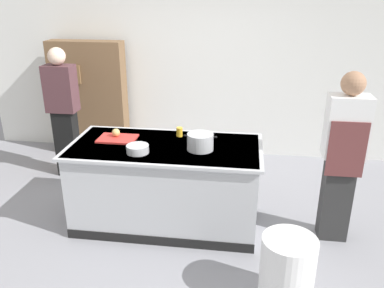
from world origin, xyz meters
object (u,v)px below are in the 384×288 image
Objects in this scene: mixing_bowl at (138,149)px; bookshelf at (90,99)px; trash_bin at (287,271)px; juice_cup at (180,132)px; person_chef at (342,155)px; onion at (116,133)px; stock_pot at (200,142)px; person_guest at (63,110)px.

bookshelf reaches higher than mixing_bowl.
trash_bin is at bearing -29.77° from mixing_bowl.
juice_cup is 1.67m from person_chef.
trash_bin is at bearing -50.46° from juice_cup.
trash_bin is 0.35× the size of bookshelf.
onion is 0.95m from stock_pot.
onion is 1.93m from bookshelf.
person_chef is (1.96, 0.18, -0.03)m from mixing_bowl.
bookshelf is (-2.71, 2.83, 0.56)m from trash_bin.
mixing_bowl is 0.13× the size of person_chef.
juice_cup is at bearing 57.02° from mixing_bowl.
juice_cup is 0.06× the size of person_chef.
bookshelf is at bearing 135.51° from stock_pot.
onion is 2.31m from person_chef.
trash_bin is (1.09, -1.32, -0.65)m from juice_cup.
juice_cup is (-0.27, 0.34, -0.03)m from stock_pot.
juice_cup is (0.66, 0.15, -0.01)m from onion.
juice_cup is at bearing 129.54° from trash_bin.
person_chef is 3.75m from bookshelf.
stock_pot reaches higher than onion.
onion is 0.49m from mixing_bowl.
person_guest reaches higher than trash_bin.
stock_pot reaches higher than mixing_bowl.
person_chef reaches higher than stock_pot.
juice_cup is at bearing 77.69° from person_guest.
onion is 0.68m from juice_cup.
onion is at bearing 60.07° from person_guest.
onion is 0.15× the size of trash_bin.
bookshelf is (-3.26, 1.85, -0.06)m from person_chef.
stock_pot is 3.28× the size of juice_cup.
trash_bin is 3.47m from person_guest.
person_chef is at bearing -29.53° from bookshelf.
stock_pot is at bearing -44.49° from bookshelf.
person_guest is 0.81m from bookshelf.
trash_bin is at bearing 162.88° from person_chef.
stock_pot reaches higher than juice_cup.
stock_pot is at bearing -52.11° from juice_cup.
juice_cup is at bearing -43.00° from bookshelf.
juice_cup is 0.17× the size of trash_bin.
person_guest reaches higher than juice_cup.
mixing_bowl is at bearing -122.98° from juice_cup.
onion reaches higher than mixing_bowl.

